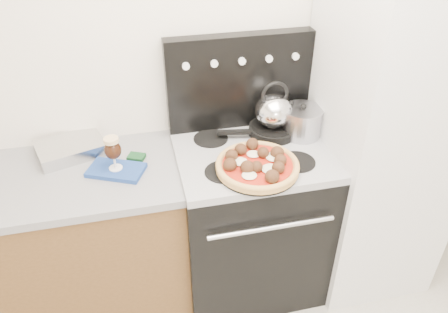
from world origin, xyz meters
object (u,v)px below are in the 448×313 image
object	(u,v)px
stove_body	(249,221)
pizza_pan	(257,170)
pizza	(257,164)
tea_kettle	(274,108)
stock_pot	(302,123)
skillet	(272,130)
beer_glass	(113,153)
base_cabinet	(44,252)
oven_mitt	(116,170)
fridge	(382,131)

from	to	relation	value
stove_body	pizza_pan	size ratio (longest dim) A/B	2.31
pizza_pan	pizza	bearing A→B (deg)	0.00
pizza_pan	tea_kettle	bearing A→B (deg)	60.25
tea_kettle	stock_pot	bearing A→B (deg)	-33.56
stove_body	skillet	size ratio (longest dim) A/B	3.51
tea_kettle	beer_glass	bearing A→B (deg)	173.50
base_cabinet	pizza_pan	world-z (taller)	pizza_pan
base_cabinet	pizza	distance (m)	1.22
oven_mitt	beer_glass	world-z (taller)	beer_glass
tea_kettle	pizza	bearing A→B (deg)	-135.70
oven_mitt	skillet	size ratio (longest dim) A/B	1.03
fridge	oven_mitt	bearing A→B (deg)	179.26
skillet	tea_kettle	xyz separation A→B (m)	(0.00, 0.00, 0.13)
oven_mitt	pizza_pan	bearing A→B (deg)	-14.61
fridge	oven_mitt	size ratio (longest dim) A/B	7.37
pizza_pan	tea_kettle	size ratio (longest dim) A/B	1.79
fridge	skillet	world-z (taller)	fridge
base_cabinet	stove_body	bearing A→B (deg)	-1.30
pizza_pan	tea_kettle	distance (m)	0.38
skillet	base_cabinet	bearing A→B (deg)	-175.28
pizza_pan	skillet	size ratio (longest dim) A/B	1.52
skillet	stock_pot	world-z (taller)	stock_pot
oven_mitt	pizza_pan	size ratio (longest dim) A/B	0.68
beer_glass	pizza_pan	distance (m)	0.67
pizza_pan	fridge	bearing A→B (deg)	11.67
stove_body	pizza	xyz separation A→B (m)	(-0.03, -0.17, 0.52)
base_cabinet	beer_glass	bearing A→B (deg)	-4.24
beer_glass	pizza_pan	world-z (taller)	beer_glass
oven_mitt	pizza	bearing A→B (deg)	-14.61
stove_body	pizza	bearing A→B (deg)	-98.37
stove_body	stock_pot	bearing A→B (deg)	16.03
beer_glass	pizza	distance (m)	0.67
stove_body	skillet	world-z (taller)	skillet
oven_mitt	pizza	size ratio (longest dim) A/B	0.67
stove_body	tea_kettle	bearing A→B (deg)	41.03
tea_kettle	stock_pot	world-z (taller)	tea_kettle
skillet	pizza	bearing A→B (deg)	-119.75
beer_glass	stock_pot	xyz separation A→B (m)	(0.96, 0.09, -0.01)
stock_pot	skillet	bearing A→B (deg)	162.39
oven_mitt	skillet	xyz separation A→B (m)	(0.82, 0.14, 0.03)
fridge	pizza	size ratio (longest dim) A/B	4.91
oven_mitt	skillet	world-z (taller)	skillet
fridge	tea_kettle	xyz separation A→B (m)	(-0.55, 0.15, 0.12)
pizza	stock_pot	size ratio (longest dim) A/B	1.93
fridge	pizza_pan	bearing A→B (deg)	-168.33
base_cabinet	stove_body	xyz separation A→B (m)	(1.10, -0.02, 0.01)
beer_glass	pizza	xyz separation A→B (m)	(0.64, -0.17, -0.05)
base_cabinet	stove_body	size ratio (longest dim) A/B	1.65
oven_mitt	stock_pot	world-z (taller)	stock_pot
pizza	stock_pot	xyz separation A→B (m)	(0.32, 0.26, 0.03)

